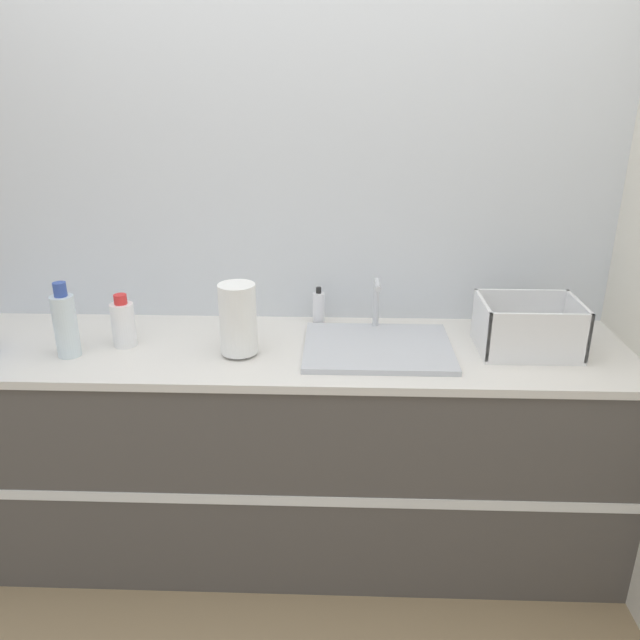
{
  "coord_description": "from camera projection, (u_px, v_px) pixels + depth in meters",
  "views": [
    {
      "loc": [
        0.22,
        -1.82,
        1.83
      ],
      "look_at": [
        0.14,
        0.28,
        1.01
      ],
      "focal_mm": 35.0,
      "sensor_mm": 36.0,
      "label": 1
    }
  ],
  "objects": [
    {
      "name": "bottle_clear",
      "position": [
        65.0,
        324.0,
        2.21
      ],
      "size": [
        0.08,
        0.08,
        0.28
      ],
      "color": "silver",
      "rests_on": "counter_cabinet"
    },
    {
      "name": "soap_dispenser",
      "position": [
        319.0,
        308.0,
        2.51
      ],
      "size": [
        0.05,
        0.05,
        0.16
      ],
      "color": "silver",
      "rests_on": "counter_cabinet"
    },
    {
      "name": "wall_back",
      "position": [
        288.0,
        219.0,
        2.5
      ],
      "size": [
        4.98,
        0.06,
        2.6
      ],
      "color": "silver",
      "rests_on": "ground_plane"
    },
    {
      "name": "bottle_white_spray",
      "position": [
        123.0,
        323.0,
        2.31
      ],
      "size": [
        0.09,
        0.09,
        0.2
      ],
      "color": "white",
      "rests_on": "counter_cabinet"
    },
    {
      "name": "sink",
      "position": [
        378.0,
        346.0,
        2.3
      ],
      "size": [
        0.54,
        0.43,
        0.22
      ],
      "color": "silver",
      "rests_on": "counter_cabinet"
    },
    {
      "name": "dish_rack",
      "position": [
        527.0,
        332.0,
        2.27
      ],
      "size": [
        0.35,
        0.27,
        0.19
      ],
      "color": "white",
      "rests_on": "counter_cabinet"
    },
    {
      "name": "ground_plane",
      "position": [
        280.0,
        594.0,
        2.36
      ],
      "size": [
        12.0,
        12.0,
        0.0
      ],
      "primitive_type": "plane",
      "color": "#937A56"
    },
    {
      "name": "paper_towel_roll",
      "position": [
        238.0,
        319.0,
        2.22
      ],
      "size": [
        0.13,
        0.13,
        0.27
      ],
      "color": "#4C4C51",
      "rests_on": "counter_cabinet"
    },
    {
      "name": "counter_cabinet",
      "position": [
        285.0,
        448.0,
        2.49
      ],
      "size": [
        2.61,
        0.64,
        0.89
      ],
      "color": "#514C47",
      "rests_on": "ground_plane"
    }
  ]
}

